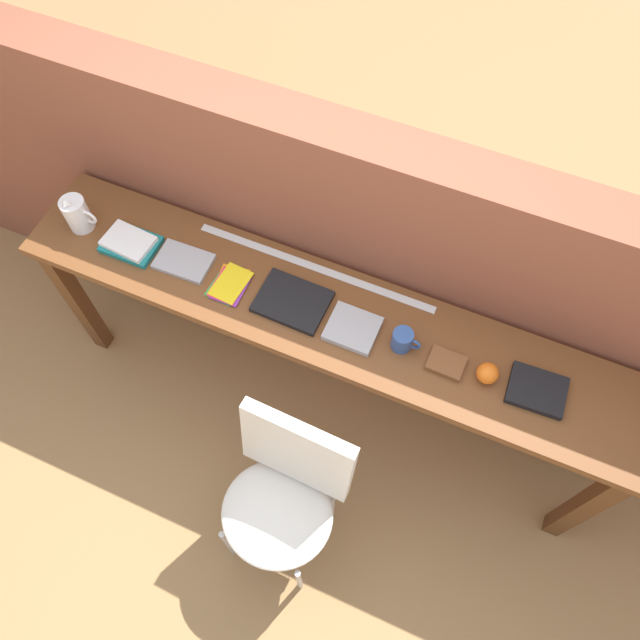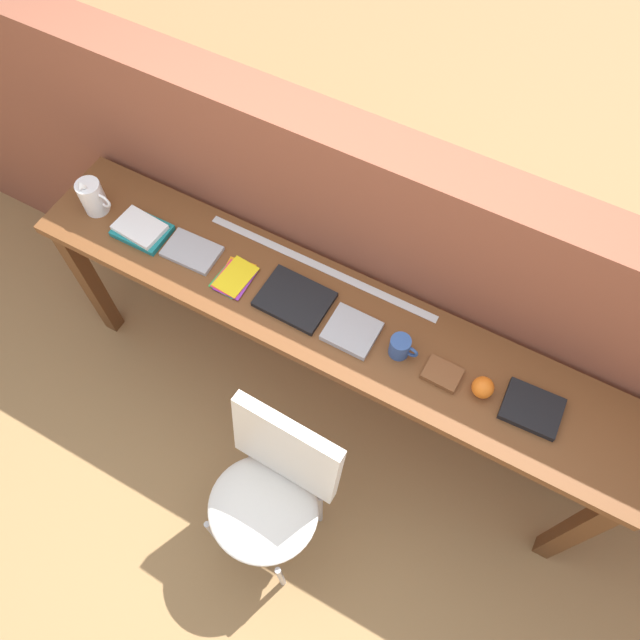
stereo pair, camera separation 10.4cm
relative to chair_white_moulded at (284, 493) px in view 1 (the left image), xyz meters
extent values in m
plane|color=#9E7547|center=(-0.09, 0.31, -0.53)|extent=(40.00, 40.00, 0.00)
cube|color=brown|center=(-0.09, 0.95, 0.21)|extent=(6.00, 0.20, 1.47)
cube|color=brown|center=(-0.09, 0.61, 0.33)|extent=(2.50, 0.44, 0.04)
cube|color=#5B341A|center=(-1.28, 0.45, -0.11)|extent=(0.07, 0.07, 0.84)
cube|color=#5B341A|center=(1.10, 0.45, -0.11)|extent=(0.07, 0.07, 0.84)
cube|color=#5B341A|center=(-1.28, 0.77, -0.11)|extent=(0.07, 0.07, 0.84)
cube|color=#5B341A|center=(1.10, 0.77, -0.11)|extent=(0.07, 0.07, 0.84)
ellipsoid|color=silver|center=(0.00, -0.07, -0.08)|extent=(0.45, 0.44, 0.08)
cube|color=silver|center=(0.00, 0.12, 0.16)|extent=(0.44, 0.12, 0.40)
cylinder|color=#B2B2B7|center=(-0.17, -0.22, -0.32)|extent=(0.02, 0.02, 0.41)
cylinder|color=#B2B2B7|center=(0.16, -0.23, -0.32)|extent=(0.02, 0.02, 0.41)
cylinder|color=#B2B2B7|center=(-0.16, 0.10, -0.32)|extent=(0.02, 0.02, 0.41)
cylinder|color=#B2B2B7|center=(0.17, 0.08, -0.32)|extent=(0.02, 0.02, 0.41)
cylinder|color=white|center=(-1.17, 0.59, 0.43)|extent=(0.10, 0.10, 0.15)
cone|color=white|center=(-1.17, 0.56, 0.52)|extent=(0.04, 0.03, 0.04)
torus|color=white|center=(-1.11, 0.59, 0.44)|extent=(0.07, 0.01, 0.07)
cube|color=#19757A|center=(-0.93, 0.58, 0.37)|extent=(0.22, 0.16, 0.02)
cube|color=white|center=(-0.93, 0.58, 0.39)|extent=(0.20, 0.15, 0.02)
cube|color=#9E9EA3|center=(-0.69, 0.59, 0.36)|extent=(0.22, 0.15, 0.02)
cube|color=green|center=(-0.49, 0.56, 0.35)|extent=(0.12, 0.15, 0.00)
cube|color=orange|center=(-0.48, 0.58, 0.36)|extent=(0.13, 0.17, 0.00)
cube|color=purple|center=(-0.47, 0.56, 0.36)|extent=(0.12, 0.16, 0.00)
cube|color=#E5334C|center=(-0.48, 0.56, 0.36)|extent=(0.12, 0.15, 0.00)
cube|color=yellow|center=(-0.47, 0.57, 0.37)|extent=(0.13, 0.17, 0.00)
cube|color=black|center=(-0.22, 0.59, 0.36)|extent=(0.27, 0.21, 0.02)
cube|color=#9E9EA3|center=(0.03, 0.58, 0.37)|extent=(0.19, 0.17, 0.03)
cylinder|color=#2D4C8C|center=(0.22, 0.59, 0.40)|extent=(0.08, 0.08, 0.09)
torus|color=#2D4C8C|center=(0.26, 0.59, 0.40)|extent=(0.06, 0.01, 0.06)
cube|color=brown|center=(0.40, 0.58, 0.37)|extent=(0.13, 0.10, 0.02)
sphere|color=orange|center=(0.54, 0.58, 0.39)|extent=(0.08, 0.08, 0.08)
cube|color=black|center=(0.72, 0.60, 0.37)|extent=(0.21, 0.17, 0.03)
cube|color=silver|center=(-0.21, 0.78, 0.35)|extent=(1.00, 0.03, 0.00)
camera|label=1|loc=(0.35, -0.48, 2.40)|focal=35.00mm
camera|label=2|loc=(0.45, -0.43, 2.40)|focal=35.00mm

